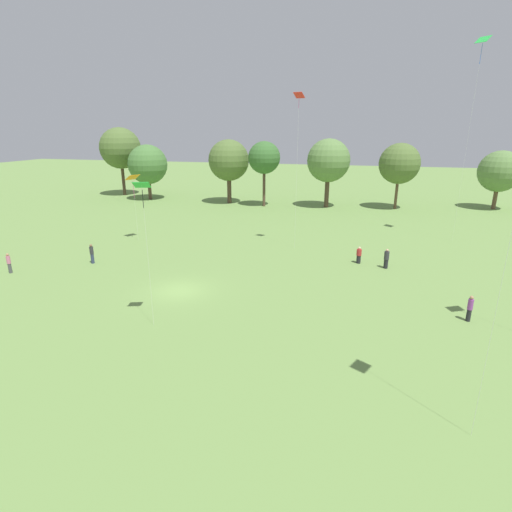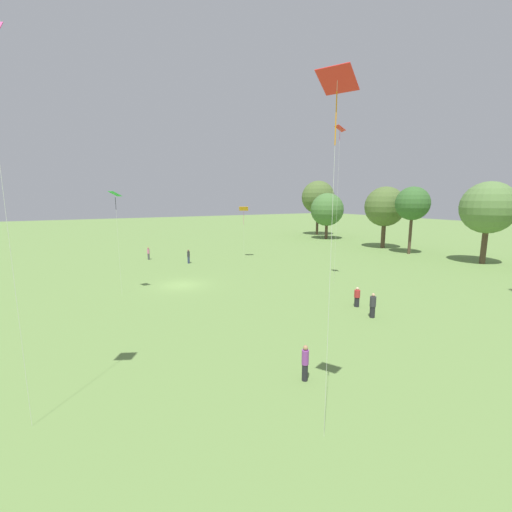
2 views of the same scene
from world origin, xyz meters
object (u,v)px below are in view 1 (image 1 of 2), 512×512
at_px(person_2, 470,308).
at_px(kite_0, 133,179).
at_px(person_0, 9,263).
at_px(person_3, 359,255).
at_px(person_4, 386,259).
at_px(kite_3, 142,190).
at_px(kite_5, 482,49).
at_px(kite_2, 299,103).
at_px(person_1, 92,254).

height_order(person_2, kite_0, kite_0).
relative_size(person_0, person_3, 1.11).
height_order(person_3, kite_0, kite_0).
bearing_deg(person_4, kite_0, 178.51).
xyz_separation_m(person_2, kite_3, (-19.72, -5.77, 7.78)).
bearing_deg(person_2, person_3, -11.86).
distance_m(person_0, kite_0, 14.74).
relative_size(kite_0, kite_5, 0.36).
bearing_deg(kite_3, kite_2, -81.20).
bearing_deg(kite_5, person_2, -13.71).
distance_m(person_0, person_1, 6.74).
bearing_deg(kite_5, person_1, -69.10).
relative_size(person_3, kite_2, 0.10).
bearing_deg(person_4, kite_2, 159.15).
bearing_deg(person_1, person_4, 40.70).
bearing_deg(kite_2, person_3, -145.86).
bearing_deg(kite_0, kite_5, 177.35).
distance_m(kite_2, kite_5, 19.10).
distance_m(person_2, person_4, 10.69).
xyz_separation_m(person_4, kite_5, (7.76, 11.69, 18.69)).
bearing_deg(person_3, kite_5, 36.85).
xyz_separation_m(person_0, kite_5, (39.70, 21.32, 18.67)).
bearing_deg(kite_5, kite_2, -71.85).
distance_m(person_0, kite_5, 48.78).
distance_m(person_2, kite_3, 21.97).
bearing_deg(person_0, kite_0, 99.47).
bearing_deg(kite_0, person_2, 141.37).
distance_m(person_0, kite_3, 19.52).
xyz_separation_m(person_1, kite_5, (34.38, 17.18, 18.64)).
distance_m(person_4, kite_5, 23.37).
bearing_deg(kite_2, person_1, 90.50).
relative_size(person_2, kite_3, 0.19).
relative_size(person_1, kite_0, 0.25).
distance_m(person_3, kite_5, 23.97).
relative_size(person_0, person_2, 1.00).
distance_m(person_3, person_4, 2.56).
height_order(person_4, kite_2, kite_2).
xyz_separation_m(person_0, person_4, (31.94, 9.63, -0.01)).
height_order(person_0, kite_0, kite_0).
bearing_deg(kite_3, person_3, -102.21).
height_order(person_1, kite_0, kite_0).
height_order(person_3, person_4, person_4).
distance_m(person_2, kite_2, 23.76).
height_order(person_3, kite_3, kite_3).
bearing_deg(kite_0, person_3, 158.30).
distance_m(person_1, person_4, 27.17).
xyz_separation_m(person_1, kite_0, (-0.07, 8.25, 5.99)).
height_order(person_3, kite_5, kite_5).
xyz_separation_m(person_2, kite_5, (3.01, 21.28, 18.68)).
bearing_deg(person_1, kite_3, -11.21).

